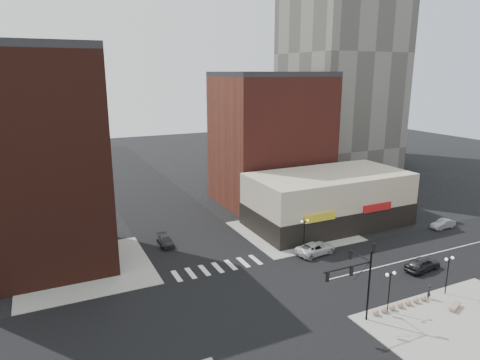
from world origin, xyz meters
TOP-DOWN VIEW (x-y plane):
  - ground at (0.00, 0.00)m, footprint 240.00×240.00m
  - road_ew at (0.00, 0.00)m, footprint 200.00×14.00m
  - road_ns at (0.00, 0.00)m, footprint 14.00×200.00m
  - sidewalk_nw at (-14.50, 14.50)m, footprint 15.00×15.00m
  - sidewalk_ne at (14.50, 14.50)m, footprint 15.00×15.00m
  - sidewalk_se at (16.00, -14.00)m, footprint 18.00×14.00m
  - building_nw at (-19.00, 18.50)m, footprint 16.00×15.00m
  - building_ne_midrise at (19.00, 29.50)m, footprint 18.00×15.00m
  - building_ne_row at (21.00, 15.00)m, footprint 24.20×12.20m
  - traffic_signal at (7.24, -7.83)m, footprint 5.59×3.09m
  - street_lamp_se_a at (11.00, -8.00)m, footprint 1.22×0.32m
  - street_lamp_se_b at (19.00, -8.00)m, footprint 1.22×0.32m
  - street_lamp_ne at (12.00, 8.00)m, footprint 1.22×0.32m
  - bollard_row at (12.65, -8.00)m, footprint 6.93×0.63m
  - white_suv at (12.78, 6.50)m, footprint 5.80×3.27m
  - dark_sedan_east at (21.41, -2.82)m, footprint 5.04×2.51m
  - silver_sedan at (35.50, 6.01)m, footprint 4.12×1.55m
  - dark_sedan_north at (-3.85, 17.55)m, footprint 1.89×4.27m
  - pedestrian at (16.52, -8.00)m, footprint 0.67×0.55m
  - stone_bench at (17.30, -10.50)m, footprint 2.01×1.23m

SIDE VIEW (x-z plane):
  - ground at x=0.00m, z-range 0.00..0.00m
  - road_ew at x=0.00m, z-range 0.00..0.02m
  - road_ns at x=0.00m, z-range 0.00..0.02m
  - sidewalk_nw at x=-14.50m, z-range 0.00..0.12m
  - sidewalk_ne at x=14.50m, z-range 0.00..0.12m
  - sidewalk_se at x=16.00m, z-range 0.00..0.12m
  - stone_bench at x=17.30m, z-range 0.14..0.59m
  - bollard_row at x=12.65m, z-range 0.12..0.75m
  - dark_sedan_north at x=-3.85m, z-range 0.00..1.22m
  - silver_sedan at x=35.50m, z-range 0.00..1.34m
  - white_suv at x=12.78m, z-range 0.00..1.53m
  - dark_sedan_east at x=21.41m, z-range 0.00..1.65m
  - pedestrian at x=16.52m, z-range 0.12..1.71m
  - street_lamp_se_a at x=11.00m, z-range 1.21..5.37m
  - street_lamp_se_b at x=19.00m, z-range 1.21..5.37m
  - street_lamp_ne at x=12.00m, z-range 1.21..5.37m
  - building_ne_row at x=21.00m, z-range -0.70..7.30m
  - traffic_signal at x=7.24m, z-range 1.07..8.85m
  - building_ne_midrise at x=19.00m, z-range 0.00..22.00m
  - building_nw at x=-19.00m, z-range 0.00..25.00m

